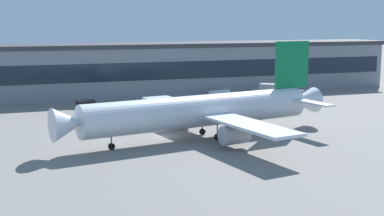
{
  "coord_description": "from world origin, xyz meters",
  "views": [
    {
      "loc": [
        -26.71,
        -91.07,
        21.21
      ],
      "look_at": [
        5.31,
        0.3,
        5.0
      ],
      "focal_mm": 48.97,
      "sensor_mm": 36.0,
      "label": 1
    }
  ],
  "objects_px": {
    "pushback_tractor": "(261,91)",
    "belt_loader": "(220,93)",
    "airliner": "(204,111)",
    "catering_truck": "(272,91)",
    "follow_me_car": "(85,104)",
    "baggage_tug": "(297,92)"
  },
  "relations": [
    {
      "from": "follow_me_car",
      "to": "baggage_tug",
      "type": "bearing_deg",
      "value": 0.53
    },
    {
      "from": "airliner",
      "to": "catering_truck",
      "type": "distance_m",
      "value": 51.98
    },
    {
      "from": "catering_truck",
      "to": "follow_me_car",
      "type": "bearing_deg",
      "value": 177.49
    },
    {
      "from": "catering_truck",
      "to": "belt_loader",
      "type": "bearing_deg",
      "value": 146.36
    },
    {
      "from": "follow_me_car",
      "to": "baggage_tug",
      "type": "height_order",
      "value": "same"
    },
    {
      "from": "baggage_tug",
      "to": "pushback_tractor",
      "type": "bearing_deg",
      "value": 144.69
    },
    {
      "from": "follow_me_car",
      "to": "airliner",
      "type": "bearing_deg",
      "value": -69.0
    },
    {
      "from": "pushback_tractor",
      "to": "belt_loader",
      "type": "relative_size",
      "value": 0.81
    },
    {
      "from": "follow_me_car",
      "to": "catering_truck",
      "type": "distance_m",
      "value": 50.37
    },
    {
      "from": "airliner",
      "to": "belt_loader",
      "type": "distance_m",
      "value": 52.02
    },
    {
      "from": "airliner",
      "to": "belt_loader",
      "type": "height_order",
      "value": "airliner"
    },
    {
      "from": "catering_truck",
      "to": "baggage_tug",
      "type": "bearing_deg",
      "value": 16.28
    },
    {
      "from": "airliner",
      "to": "follow_me_car",
      "type": "bearing_deg",
      "value": 111.0
    },
    {
      "from": "baggage_tug",
      "to": "belt_loader",
      "type": "xyz_separation_m",
      "value": [
        -21.59,
        5.31,
        0.07
      ]
    },
    {
      "from": "baggage_tug",
      "to": "belt_loader",
      "type": "distance_m",
      "value": 22.23
    },
    {
      "from": "airliner",
      "to": "follow_me_car",
      "type": "height_order",
      "value": "airliner"
    },
    {
      "from": "pushback_tractor",
      "to": "catering_truck",
      "type": "bearing_deg",
      "value": -95.77
    },
    {
      "from": "catering_truck",
      "to": "belt_loader",
      "type": "distance_m",
      "value": 14.62
    },
    {
      "from": "follow_me_car",
      "to": "belt_loader",
      "type": "relative_size",
      "value": 0.71
    },
    {
      "from": "pushback_tractor",
      "to": "belt_loader",
      "type": "xyz_separation_m",
      "value": [
        -13.02,
        -0.75,
        0.1
      ]
    },
    {
      "from": "airliner",
      "to": "follow_me_car",
      "type": "distance_m",
      "value": 43.98
    },
    {
      "from": "catering_truck",
      "to": "pushback_tractor",
      "type": "bearing_deg",
      "value": 84.23
    }
  ]
}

